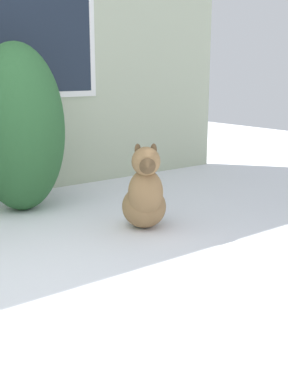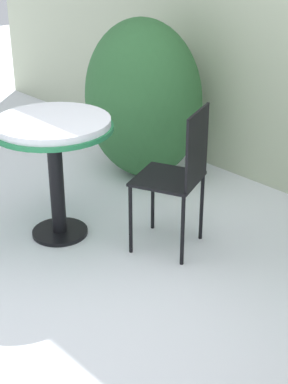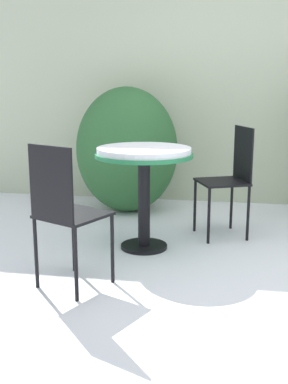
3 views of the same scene
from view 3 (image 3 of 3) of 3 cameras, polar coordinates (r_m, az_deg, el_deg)
ground_plane at (r=3.36m, az=11.35°, el=-10.13°), size 16.00×16.00×0.00m
house_wall at (r=5.30m, az=12.49°, el=15.34°), size 8.00×0.10×3.10m
shrub_left at (r=4.86m, az=-2.07°, el=4.97°), size 1.03×0.82×1.26m
patio_table at (r=3.72m, az=0.00°, el=3.16°), size 0.76×0.76×0.81m
patio_chair_near_table at (r=4.14m, az=10.15°, el=1.90°), size 0.50×0.50×0.94m
patio_chair_far_side at (r=3.03m, az=-9.33°, el=-2.09°), size 0.51×0.51×0.94m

